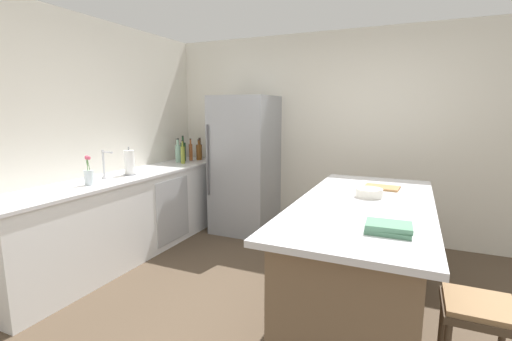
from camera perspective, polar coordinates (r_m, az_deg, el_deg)
The scene contains 19 objects.
ground_plane at distance 2.98m, azimuth 5.32°, elevation -23.46°, with size 7.20×7.20×0.00m, color #4C3D2D.
wall_rear at distance 4.69m, azimuth 14.49°, elevation 5.41°, with size 6.00×0.10×2.60m, color silver.
wall_left at distance 4.02m, azimuth -29.68°, elevation 3.78°, with size 0.10×6.00×2.60m, color silver.
counter_run_left at distance 4.27m, azimuth -19.66°, elevation -6.71°, with size 0.64×3.09×0.92m.
kitchen_island at distance 2.97m, azimuth 16.64°, elevation -13.57°, with size 0.98×2.19×0.93m.
refrigerator at distance 4.73m, azimuth -1.80°, elevation 0.92°, with size 0.76×0.75×1.81m.
bar_stool at distance 2.37m, azimuth 32.16°, elevation -19.94°, with size 0.36×0.36×0.62m.
sink_faucet at distance 4.00m, azimuth -23.23°, elevation 1.01°, with size 0.15×0.05×0.30m.
flower_vase at distance 3.73m, azimuth -25.35°, elevation -0.71°, with size 0.09×0.09×0.29m.
paper_towel_roll at distance 4.14m, azimuth -19.73°, elevation 1.16°, with size 0.14×0.14×0.31m.
syrup_bottle at distance 5.24m, azimuth -9.04°, elevation 3.17°, with size 0.07×0.07×0.31m.
whiskey_bottle at distance 5.15m, azimuth -9.18°, elevation 3.00°, with size 0.08×0.08×0.29m.
vinegar_bottle at distance 5.11m, azimuth -10.48°, elevation 3.02°, with size 0.05×0.05×0.31m.
wine_bottle at distance 5.06m, azimuth -11.66°, elevation 3.05°, with size 0.07×0.07×0.36m.
gin_bottle at distance 4.99m, azimuth -12.46°, elevation 2.82°, with size 0.07×0.07×0.32m.
olive_oil_bottle at distance 4.83m, azimuth -11.72°, elevation 2.55°, with size 0.05×0.05×0.31m.
cookbook_stack at distance 2.18m, azimuth 20.59°, elevation -8.66°, with size 0.26×0.19×0.06m.
mixing_bowl at distance 2.99m, azimuth 17.76°, elevation -3.44°, with size 0.21×0.21×0.07m.
cutting_board at distance 3.36m, azimuth 19.60°, elevation -2.58°, with size 0.31×0.24×0.02m.
Camera 1 is at (0.78, -2.37, 1.63)m, focal length 24.81 mm.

